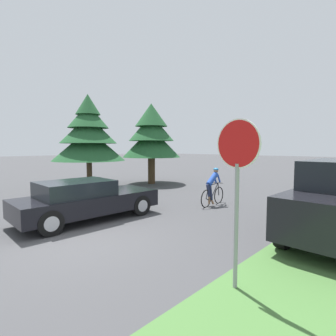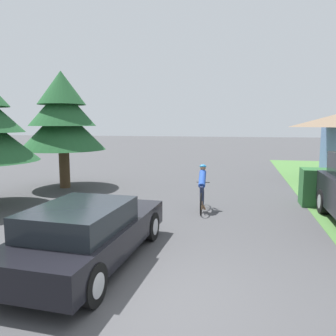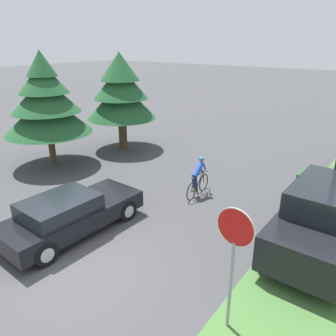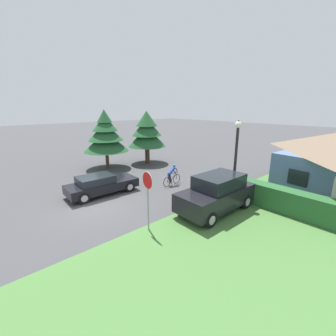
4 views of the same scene
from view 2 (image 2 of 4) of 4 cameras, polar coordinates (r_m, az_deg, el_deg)
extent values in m
plane|color=#424244|center=(5.77, -3.51, -21.60)|extent=(140.00, 140.00, 0.00)
cube|color=black|center=(7.02, -13.16, -11.42)|extent=(1.93, 4.51, 0.55)
cube|color=black|center=(6.51, -15.10, -8.31)|extent=(1.63, 2.19, 0.46)
cylinder|color=black|center=(8.70, -13.08, -9.07)|extent=(0.26, 0.70, 0.69)
cylinder|color=#ADADB2|center=(8.70, -13.08, -9.07)|extent=(0.26, 0.41, 0.40)
cylinder|color=black|center=(8.11, -3.02, -10.12)|extent=(0.26, 0.70, 0.69)
cylinder|color=#ADADB2|center=(8.11, -3.02, -10.12)|extent=(0.26, 0.41, 0.40)
cylinder|color=black|center=(6.36, -26.36, -16.07)|extent=(0.26, 0.70, 0.69)
cylinder|color=#ADADB2|center=(6.36, -26.36, -16.07)|extent=(0.26, 0.41, 0.40)
cylinder|color=black|center=(5.52, -13.17, -19.18)|extent=(0.26, 0.70, 0.69)
cylinder|color=#ADADB2|center=(5.52, -13.17, -19.18)|extent=(0.26, 0.41, 0.40)
torus|color=black|center=(10.34, 5.79, -6.28)|extent=(0.08, 0.71, 0.71)
torus|color=black|center=(11.30, 6.11, -5.08)|extent=(0.08, 0.71, 0.71)
cylinder|color=black|center=(10.54, 5.89, -4.99)|extent=(0.05, 0.17, 0.61)
cylinder|color=black|center=(10.89, 6.01, -4.45)|extent=(0.07, 0.62, 0.68)
cylinder|color=black|center=(10.76, 6.01, -2.96)|extent=(0.08, 0.73, 0.09)
cylinder|color=black|center=(10.51, 5.84, -6.38)|extent=(0.05, 0.33, 0.15)
cylinder|color=black|center=(10.37, 5.84, -4.87)|extent=(0.04, 0.21, 0.49)
cylinder|color=black|center=(11.20, 6.12, -3.80)|extent=(0.04, 0.12, 0.54)
cylinder|color=black|center=(11.11, 6.13, -2.49)|extent=(0.44, 0.05, 0.02)
ellipsoid|color=black|center=(10.40, 5.89, -3.36)|extent=(0.09, 0.20, 0.05)
cylinder|color=#262D4C|center=(10.43, 5.84, -4.45)|extent=(0.12, 0.25, 0.51)
cylinder|color=#262D4C|center=(10.61, 5.94, -4.69)|extent=(0.12, 0.25, 0.66)
cylinder|color=#8C6647|center=(10.59, 5.84, -6.43)|extent=(0.08, 0.08, 0.30)
cylinder|color=#8C6647|center=(10.76, 6.20, -6.73)|extent=(0.17, 0.08, 0.21)
cylinder|color=#264CB2|center=(10.63, 6.00, -1.88)|extent=(0.26, 0.68, 0.55)
cylinder|color=#264CB2|center=(10.86, 6.03, -1.77)|extent=(0.08, 0.25, 0.35)
cylinder|color=#264CB2|center=(11.13, 6.19, -1.54)|extent=(0.08, 0.25, 0.35)
sphere|color=#8C6647|center=(10.85, 6.11, 0.05)|extent=(0.19, 0.19, 0.19)
ellipsoid|color=#267FBF|center=(10.85, 6.11, 0.31)|extent=(0.22, 0.18, 0.12)
cylinder|color=black|center=(11.50, 25.41, -5.32)|extent=(0.25, 0.77, 0.77)
cylinder|color=#ADADB2|center=(11.50, 25.41, -5.32)|extent=(0.26, 0.45, 0.45)
cylinder|color=#4C3823|center=(15.28, -17.57, -0.11)|extent=(0.45, 0.45, 1.70)
cone|color=#23562D|center=(15.16, -17.85, 6.64)|extent=(3.67, 3.67, 1.90)
cone|color=#23562D|center=(15.18, -17.99, 10.14)|extent=(2.86, 2.86, 1.67)
cone|color=#23562D|center=(15.24, -18.12, 13.16)|extent=(2.05, 2.05, 1.44)
camera|label=1|loc=(5.01, 82.22, -4.57)|focal=28.00mm
camera|label=3|loc=(5.50, 100.43, 29.40)|focal=35.00mm
camera|label=4|loc=(10.43, 104.43, 13.02)|focal=24.00mm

